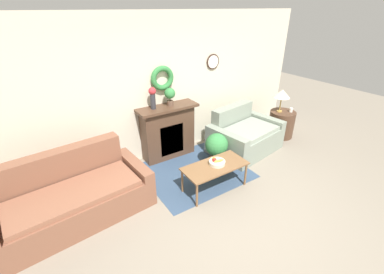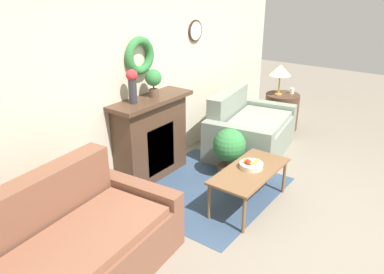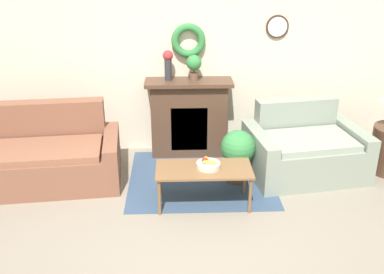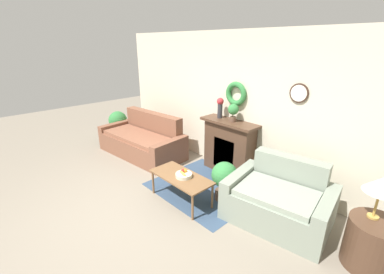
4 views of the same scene
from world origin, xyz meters
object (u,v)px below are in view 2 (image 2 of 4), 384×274
Objects in this scene: mug at (292,91)px; potted_plant_floor_by_loveseat at (229,149)px; coffee_table at (250,173)px; potted_plant_on_mantel at (153,80)px; couch_left at (60,260)px; table_lamp at (280,71)px; fruit_bowl at (251,165)px; fireplace at (151,138)px; vase_on_mantel_left at (132,84)px; loveseat_right at (249,131)px; side_table_by_loveseat at (281,111)px.

potted_plant_floor_by_loveseat is at bearing -177.87° from mug.
potted_plant_on_mantel is (-0.06, 1.35, 0.88)m from coffee_table.
couch_left is 4.55m from table_lamp.
fruit_bowl is 1.55m from potted_plant_on_mantel.
potted_plant_floor_by_loveseat is (0.45, 0.54, -0.01)m from coffee_table.
fruit_bowl is at bearing -82.67° from fireplace.
vase_on_mantel_left is at bearing 135.97° from potted_plant_floor_by_loveseat.
loveseat_right is 3.87× the size of vase_on_mantel_left.
vase_on_mantel_left reaches higher than fireplace.
fireplace is 1.61m from loveseat_right.
couch_left is 4.71m from mug.
vase_on_mantel_left reaches higher than side_table_by_loveseat.
table_lamp reaches higher than coffee_table.
potted_plant_on_mantel is (-0.11, 1.33, 0.80)m from fruit_bowl.
fireplace reaches higher than fruit_bowl.
fruit_bowl is 1.64m from vase_on_mantel_left.
coffee_table is (-1.33, -0.73, 0.09)m from loveseat_right.
coffee_table is 1.68m from vase_on_mantel_left.
loveseat_right is 2.33× the size of potted_plant_floor_by_loveseat.
loveseat_right reaches higher than fruit_bowl.
couch_left is at bearing -159.92° from potted_plant_on_mantel.
loveseat_right reaches higher than coffee_table.
fireplace is at bearing 167.26° from table_lamp.
fireplace is 1.01m from potted_plant_floor_by_loveseat.
potted_plant_floor_by_loveseat is at bearing -44.03° from vase_on_mantel_left.
table_lamp is at bearing 17.81° from coffee_table.
vase_on_mantel_left is 0.34m from potted_plant_on_mantel.
couch_left is 6.36× the size of potted_plant_on_mantel.
coffee_table is at bearing -22.04° from couch_left.
loveseat_right is at bearing 11.93° from potted_plant_floor_by_loveseat.
couch_left is (-1.94, -0.75, -0.22)m from fireplace.
table_lamp is (2.56, -0.58, 0.48)m from fireplace.
fireplace is at bearing 166.41° from side_table_by_loveseat.
fruit_bowl is (0.17, -1.34, -0.05)m from fireplace.
table_lamp is 5.37× the size of mug.
table_lamp is (1.10, 0.05, 0.70)m from loveseat_right.
table_lamp is 2.90m from vase_on_mantel_left.
couch_left reaches higher than coffee_table.
vase_on_mantel_left is 1.18× the size of potted_plant_on_mantel.
coffee_table is 11.23× the size of mug.
coffee_table is 2.61m from side_table_by_loveseat.
mug is at bearing -13.75° from vase_on_mantel_left.
fruit_bowl is at bearing -163.96° from side_table_by_loveseat.
coffee_table is (0.13, -1.36, -0.14)m from fireplace.
mug reaches higher than potted_plant_floor_by_loveseat.
couch_left reaches higher than mug.
potted_plant_on_mantel is (0.07, -0.01, 0.74)m from fireplace.
table_lamp is (4.50, 0.17, 0.70)m from couch_left.
loveseat_right reaches higher than potted_plant_floor_by_loveseat.
side_table_by_loveseat is 0.91× the size of potted_plant_floor_by_loveseat.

